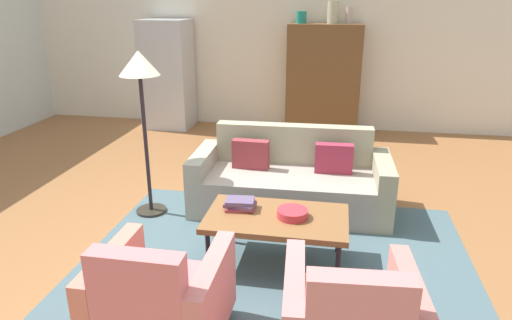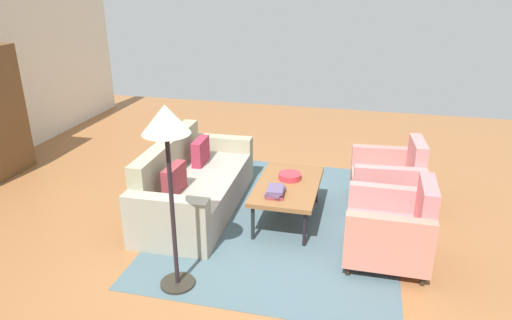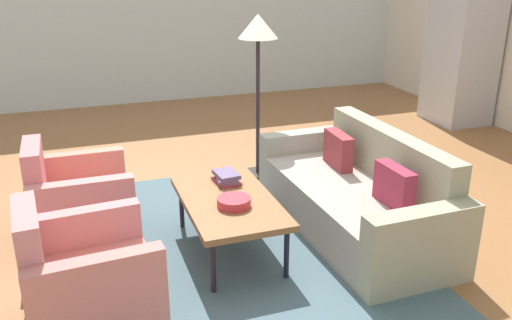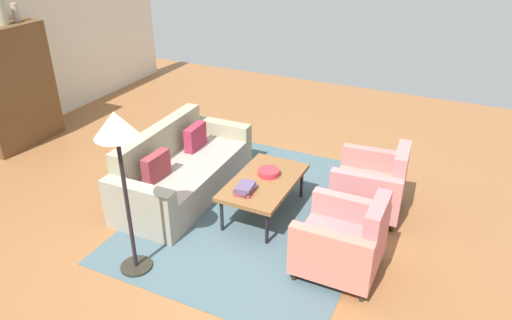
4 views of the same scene
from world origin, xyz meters
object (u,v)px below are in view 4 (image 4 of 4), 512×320
(armchair_right, at_px, (374,186))
(fruit_bowl, at_px, (269,172))
(coffee_table, at_px, (264,183))
(vase_small, at_px, (15,12))
(book_stack, at_px, (245,188))
(floor_lamp, at_px, (118,141))
(vase_round, at_px, (0,12))
(armchair_left, at_px, (346,243))
(cabinet, at_px, (12,87))
(couch, at_px, (180,171))

(armchair_right, xyz_separation_m, fruit_bowl, (-0.47, 1.17, 0.15))
(coffee_table, height_order, vase_small, vase_small)
(book_stack, bearing_deg, armchair_right, -52.97)
(armchair_right, xyz_separation_m, vase_small, (-0.06, 5.41, 1.59))
(book_stack, height_order, floor_lamp, floor_lamp)
(coffee_table, bearing_deg, vase_round, 86.01)
(armchair_left, height_order, floor_lamp, floor_lamp)
(fruit_bowl, distance_m, floor_lamp, 2.02)
(armchair_right, height_order, book_stack, armchair_right)
(book_stack, relative_size, floor_lamp, 0.16)
(cabinet, xyz_separation_m, vase_small, (0.35, -0.00, 1.03))
(floor_lamp, bearing_deg, book_stack, -31.03)
(book_stack, bearing_deg, armchair_left, -102.12)
(armchair_right, bearing_deg, coffee_table, 112.92)
(fruit_bowl, relative_size, book_stack, 0.95)
(coffee_table, xyz_separation_m, armchair_left, (-0.60, -1.17, -0.08))
(armchair_right, height_order, fruit_bowl, armchair_right)
(armchair_left, xyz_separation_m, book_stack, (0.27, 1.24, 0.16))
(armchair_right, distance_m, cabinet, 5.46)
(armchair_right, relative_size, book_stack, 3.19)
(couch, xyz_separation_m, vase_round, (0.30, 3.06, 1.69))
(cabinet, bearing_deg, armchair_right, -85.68)
(couch, bearing_deg, floor_lamp, 14.66)
(fruit_bowl, xyz_separation_m, vase_small, (0.41, 4.25, 1.44))
(book_stack, xyz_separation_m, floor_lamp, (-1.14, 0.69, 0.94))
(book_stack, bearing_deg, couch, 73.41)
(vase_round, bearing_deg, coffee_table, -93.99)
(armchair_left, distance_m, floor_lamp, 2.39)
(fruit_bowl, bearing_deg, vase_small, 84.45)
(armchair_right, bearing_deg, fruit_bowl, 107.51)
(coffee_table, xyz_separation_m, armchair_right, (0.61, -1.17, -0.08))
(cabinet, xyz_separation_m, vase_round, (0.10, -0.00, 1.07))
(couch, bearing_deg, armchair_right, 103.07)
(fruit_bowl, bearing_deg, coffee_table, 180.00)
(coffee_table, distance_m, vase_round, 4.53)
(floor_lamp, bearing_deg, coffee_table, -27.38)
(fruit_bowl, bearing_deg, floor_lamp, 154.59)
(coffee_table, distance_m, armchair_right, 1.32)
(armchair_left, distance_m, vase_small, 5.76)
(armchair_left, bearing_deg, fruit_bowl, 57.60)
(armchair_left, xyz_separation_m, cabinet, (0.80, 5.42, 0.56))
(vase_small, xyz_separation_m, floor_lamp, (-2.02, -3.48, -0.49))
(cabinet, bearing_deg, couch, -93.70)
(fruit_bowl, xyz_separation_m, floor_lamp, (-1.61, 0.76, 0.95))
(couch, height_order, vase_round, vase_round)
(fruit_bowl, height_order, cabinet, cabinet)
(couch, relative_size, book_stack, 7.68)
(vase_round, height_order, vase_small, vase_round)
(couch, xyz_separation_m, book_stack, (-0.33, -1.11, 0.21))
(cabinet, distance_m, vase_small, 1.09)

